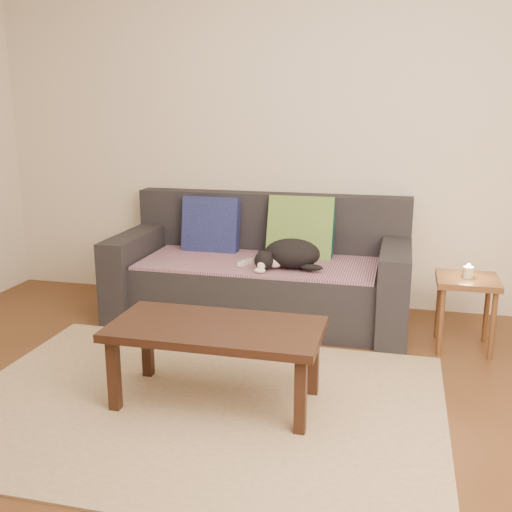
{
  "coord_description": "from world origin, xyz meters",
  "views": [
    {
      "loc": [
        0.97,
        -2.53,
        1.51
      ],
      "look_at": [
        0.05,
        1.2,
        0.55
      ],
      "focal_mm": 42.0,
      "sensor_mm": 36.0,
      "label": 1
    }
  ],
  "objects_px": {
    "wii_remote_a": "(245,262)",
    "wii_remote_b": "(267,264)",
    "sofa": "(262,276)",
    "cat": "(290,254)",
    "coffee_table": "(216,335)",
    "side_table": "(467,290)"
  },
  "relations": [
    {
      "from": "wii_remote_b",
      "to": "wii_remote_a",
      "type": "bearing_deg",
      "value": 88.95
    },
    {
      "from": "cat",
      "to": "side_table",
      "type": "relative_size",
      "value": 0.98
    },
    {
      "from": "sofa",
      "to": "cat",
      "type": "height_order",
      "value": "sofa"
    },
    {
      "from": "wii_remote_b",
      "to": "side_table",
      "type": "distance_m",
      "value": 1.31
    },
    {
      "from": "cat",
      "to": "sofa",
      "type": "bearing_deg",
      "value": 138.96
    },
    {
      "from": "wii_remote_b",
      "to": "side_table",
      "type": "bearing_deg",
      "value": -90.87
    },
    {
      "from": "wii_remote_a",
      "to": "wii_remote_b",
      "type": "bearing_deg",
      "value": -76.21
    },
    {
      "from": "sofa",
      "to": "wii_remote_a",
      "type": "xyz_separation_m",
      "value": [
        -0.07,
        -0.2,
        0.15
      ]
    },
    {
      "from": "wii_remote_b",
      "to": "coffee_table",
      "type": "relative_size",
      "value": 0.14
    },
    {
      "from": "wii_remote_a",
      "to": "side_table",
      "type": "xyz_separation_m",
      "value": [
        1.47,
        -0.09,
        -0.07
      ]
    },
    {
      "from": "wii_remote_a",
      "to": "side_table",
      "type": "bearing_deg",
      "value": -76.06
    },
    {
      "from": "cat",
      "to": "wii_remote_a",
      "type": "bearing_deg",
      "value": 176.93
    },
    {
      "from": "wii_remote_a",
      "to": "coffee_table",
      "type": "height_order",
      "value": "wii_remote_a"
    },
    {
      "from": "sofa",
      "to": "coffee_table",
      "type": "height_order",
      "value": "sofa"
    },
    {
      "from": "cat",
      "to": "coffee_table",
      "type": "relative_size",
      "value": 0.43
    },
    {
      "from": "wii_remote_a",
      "to": "wii_remote_b",
      "type": "height_order",
      "value": "same"
    },
    {
      "from": "wii_remote_a",
      "to": "coffee_table",
      "type": "distance_m",
      "value": 1.18
    },
    {
      "from": "wii_remote_b",
      "to": "side_table",
      "type": "height_order",
      "value": "same"
    },
    {
      "from": "sofa",
      "to": "cat",
      "type": "distance_m",
      "value": 0.4
    },
    {
      "from": "cat",
      "to": "wii_remote_a",
      "type": "xyz_separation_m",
      "value": [
        -0.32,
        0.02,
        -0.08
      ]
    },
    {
      "from": "side_table",
      "to": "sofa",
      "type": "bearing_deg",
      "value": 168.33
    },
    {
      "from": "sofa",
      "to": "cat",
      "type": "xyz_separation_m",
      "value": [
        0.25,
        -0.22,
        0.23
      ]
    }
  ]
}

